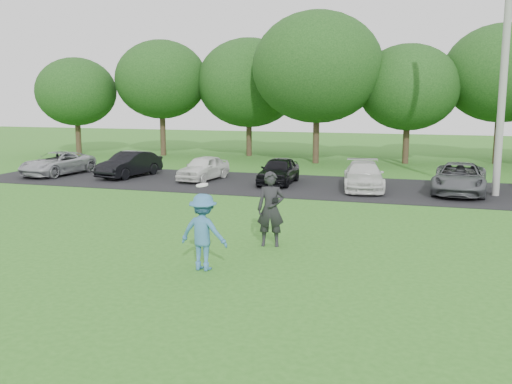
# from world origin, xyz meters

# --- Properties ---
(ground) EXTENTS (100.00, 100.00, 0.00)m
(ground) POSITION_xyz_m (0.00, 0.00, 0.00)
(ground) COLOR #306D1F
(ground) RESTS_ON ground
(parking_lot) EXTENTS (32.00, 6.50, 0.03)m
(parking_lot) POSITION_xyz_m (0.00, 13.00, 0.01)
(parking_lot) COLOR black
(parking_lot) RESTS_ON ground
(utility_pole) EXTENTS (0.28, 0.28, 10.72)m
(utility_pole) POSITION_xyz_m (6.93, 12.72, 5.36)
(utility_pole) COLOR gray
(utility_pole) RESTS_ON ground
(frisbee_player) EXTENTS (1.16, 0.73, 1.96)m
(frisbee_player) POSITION_xyz_m (-0.29, 0.47, 0.87)
(frisbee_player) COLOR teal
(frisbee_player) RESTS_ON ground
(camera_bystander) EXTENTS (0.79, 0.59, 1.95)m
(camera_bystander) POSITION_xyz_m (0.59, 2.90, 0.98)
(camera_bystander) COLOR black
(camera_bystander) RESTS_ON ground
(parked_cars) EXTENTS (28.18, 4.92, 1.20)m
(parked_cars) POSITION_xyz_m (0.69, 12.97, 0.61)
(parked_cars) COLOR #AAACB1
(parked_cars) RESTS_ON parking_lot
(tree_row) EXTENTS (42.39, 9.85, 8.64)m
(tree_row) POSITION_xyz_m (1.51, 22.76, 4.91)
(tree_row) COLOR #38281C
(tree_row) RESTS_ON ground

